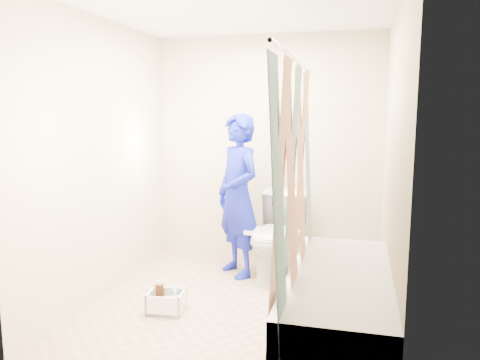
% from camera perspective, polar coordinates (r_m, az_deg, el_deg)
% --- Properties ---
extents(floor, '(2.60, 2.60, 0.00)m').
position_cam_1_polar(floor, '(4.08, -0.35, -14.86)').
color(floor, tan).
rests_on(floor, ground).
extents(ceiling, '(2.40, 2.60, 0.02)m').
position_cam_1_polar(ceiling, '(3.82, -0.38, 20.31)').
color(ceiling, white).
rests_on(ceiling, wall_back).
extents(wall_back, '(2.40, 0.02, 2.40)m').
position_cam_1_polar(wall_back, '(5.03, 3.39, 3.75)').
color(wall_back, beige).
rests_on(wall_back, ground).
extents(wall_front, '(2.40, 0.02, 2.40)m').
position_cam_1_polar(wall_front, '(2.54, -7.79, -1.09)').
color(wall_front, beige).
rests_on(wall_front, ground).
extents(wall_left, '(0.02, 2.60, 2.40)m').
position_cam_1_polar(wall_left, '(4.23, -16.31, 2.50)').
color(wall_left, beige).
rests_on(wall_left, ground).
extents(wall_right, '(0.02, 2.60, 2.40)m').
position_cam_1_polar(wall_right, '(3.65, 18.17, 1.50)').
color(wall_right, beige).
rests_on(wall_right, ground).
extents(bathtub, '(0.70, 1.75, 0.50)m').
position_cam_1_polar(bathtub, '(3.47, 11.93, -14.58)').
color(bathtub, white).
rests_on(bathtub, ground).
extents(curtain_rod, '(0.02, 1.90, 0.02)m').
position_cam_1_polar(curtain_rod, '(3.24, 6.86, 14.31)').
color(curtain_rod, silver).
rests_on(curtain_rod, wall_back).
extents(shower_curtain, '(0.06, 1.75, 1.80)m').
position_cam_1_polar(shower_curtain, '(3.28, 6.57, -2.07)').
color(shower_curtain, white).
rests_on(shower_curtain, curtain_rod).
extents(toilet, '(0.54, 0.84, 0.82)m').
position_cam_1_polar(toilet, '(4.57, 4.43, -6.83)').
color(toilet, silver).
rests_on(toilet, ground).
extents(tank_lid, '(0.52, 0.27, 0.04)m').
position_cam_1_polar(tank_lid, '(4.43, 3.98, -6.38)').
color(tank_lid, silver).
rests_on(tank_lid, toilet).
extents(tank_internals, '(0.20, 0.07, 0.27)m').
position_cam_1_polar(tank_internals, '(4.70, 4.65, -1.45)').
color(tank_internals, black).
rests_on(tank_internals, toilet).
extents(plumber, '(0.68, 0.68, 1.58)m').
position_cam_1_polar(plumber, '(4.55, -0.26, -1.92)').
color(plumber, navy).
rests_on(plumber, ground).
extents(cleaning_caddy, '(0.30, 0.25, 0.22)m').
position_cam_1_polar(cleaning_caddy, '(3.94, -8.86, -14.58)').
color(cleaning_caddy, white).
rests_on(cleaning_caddy, ground).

